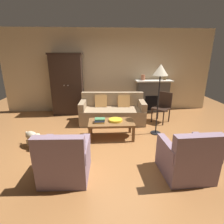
% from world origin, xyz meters
% --- Properties ---
extents(ground_plane, '(9.60, 9.60, 0.00)m').
position_xyz_m(ground_plane, '(0.00, 0.00, 0.00)').
color(ground_plane, '#9E6638').
extents(back_wall, '(7.20, 0.10, 2.80)m').
position_xyz_m(back_wall, '(0.00, 2.55, 1.40)').
color(back_wall, beige).
rests_on(back_wall, ground).
extents(fireplace, '(1.26, 0.48, 1.12)m').
position_xyz_m(fireplace, '(1.55, 2.30, 0.57)').
color(fireplace, '#4C4947').
rests_on(fireplace, ground).
extents(armoire, '(1.06, 0.57, 2.02)m').
position_xyz_m(armoire, '(-1.40, 2.22, 1.01)').
color(armoire, black).
rests_on(armoire, ground).
extents(couch, '(1.96, 0.95, 0.86)m').
position_xyz_m(couch, '(0.06, 1.31, 0.32)').
color(couch, '#937A5B').
rests_on(couch, ground).
extents(coffee_table, '(1.10, 0.60, 0.42)m').
position_xyz_m(coffee_table, '(-0.04, 0.22, 0.37)').
color(coffee_table, brown).
rests_on(coffee_table, ground).
extents(fruit_bowl, '(0.34, 0.34, 0.05)m').
position_xyz_m(fruit_bowl, '(0.07, 0.25, 0.45)').
color(fruit_bowl, gold).
rests_on(fruit_bowl, coffee_table).
extents(book_stack, '(0.25, 0.18, 0.10)m').
position_xyz_m(book_stack, '(-0.32, 0.18, 0.47)').
color(book_stack, gold).
rests_on(book_stack, coffee_table).
extents(mantel_vase_terracotta, '(0.13, 0.13, 0.19)m').
position_xyz_m(mantel_vase_terracotta, '(1.17, 2.28, 1.21)').
color(mantel_vase_terracotta, '#A86042').
rests_on(mantel_vase_terracotta, fireplace).
extents(mantel_vase_bronze, '(0.09, 0.09, 0.24)m').
position_xyz_m(mantel_vase_bronze, '(1.93, 2.28, 1.24)').
color(mantel_vase_bronze, olive).
rests_on(mantel_vase_bronze, fireplace).
extents(armchair_near_left, '(0.81, 0.80, 0.88)m').
position_xyz_m(armchair_near_left, '(-0.89, -1.25, 0.32)').
color(armchair_near_left, gray).
rests_on(armchair_near_left, ground).
extents(armchair_near_right, '(0.81, 0.80, 0.88)m').
position_xyz_m(armchair_near_right, '(1.14, -1.32, 0.32)').
color(armchair_near_right, gray).
rests_on(armchair_near_right, ground).
extents(side_chair_wooden, '(0.62, 0.62, 0.90)m').
position_xyz_m(side_chair_wooden, '(1.58, 1.25, 0.51)').
color(side_chair_wooden, black).
rests_on(side_chair_wooden, ground).
extents(floor_lamp, '(0.36, 0.36, 1.76)m').
position_xyz_m(floor_lamp, '(1.13, 0.38, 1.53)').
color(floor_lamp, black).
rests_on(floor_lamp, ground).
extents(dog, '(0.47, 0.44, 0.39)m').
position_xyz_m(dog, '(-1.81, -0.15, 0.25)').
color(dog, beige).
rests_on(dog, ground).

